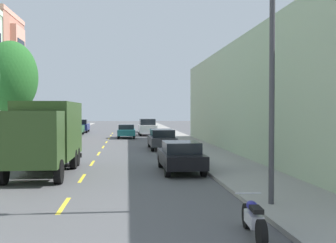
{
  "coord_description": "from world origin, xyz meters",
  "views": [
    {
      "loc": [
        1.92,
        -5.44,
        2.86
      ],
      "look_at": [
        4.78,
        23.17,
        2.11
      ],
      "focal_mm": 43.49,
      "sensor_mm": 36.0,
      "label": 1
    }
  ],
  "objects_px": {
    "street_tree_third": "(11,77)",
    "parked_suv_white": "(147,127)",
    "street_lamp": "(267,60)",
    "moving_teal_sedan": "(126,131)",
    "parked_sedan_silver": "(146,127)",
    "parked_motorcycle": "(254,219)",
    "parked_pickup_navy": "(81,126)",
    "parked_pickup_forest": "(73,128)",
    "parked_wagon_charcoal": "(162,139)",
    "parked_sedan_black": "(181,156)",
    "delivery_box_truck": "(46,132)"
  },
  "relations": [
    {
      "from": "delivery_box_truck",
      "to": "parked_sedan_black",
      "type": "bearing_deg",
      "value": -2.72
    },
    {
      "from": "delivery_box_truck",
      "to": "street_lamp",
      "type": "bearing_deg",
      "value": -44.71
    },
    {
      "from": "moving_teal_sedan",
      "to": "parked_wagon_charcoal",
      "type": "bearing_deg",
      "value": -78.33
    },
    {
      "from": "street_tree_third",
      "to": "street_lamp",
      "type": "xyz_separation_m",
      "value": [
        12.36,
        -18.8,
        -0.94
      ]
    },
    {
      "from": "delivery_box_truck",
      "to": "parked_motorcycle",
      "type": "height_order",
      "value": "delivery_box_truck"
    },
    {
      "from": "parked_sedan_silver",
      "to": "parked_suv_white",
      "type": "distance_m",
      "value": 7.04
    },
    {
      "from": "moving_teal_sedan",
      "to": "parked_motorcycle",
      "type": "distance_m",
      "value": 34.24
    },
    {
      "from": "delivery_box_truck",
      "to": "moving_teal_sedan",
      "type": "height_order",
      "value": "delivery_box_truck"
    },
    {
      "from": "parked_sedan_silver",
      "to": "parked_sedan_black",
      "type": "xyz_separation_m",
      "value": [
        0.04,
        -35.74,
        0.0
      ]
    },
    {
      "from": "parked_pickup_navy",
      "to": "moving_teal_sedan",
      "type": "relative_size",
      "value": 1.19
    },
    {
      "from": "street_tree_third",
      "to": "parked_wagon_charcoal",
      "type": "bearing_deg",
      "value": -0.75
    },
    {
      "from": "parked_wagon_charcoal",
      "to": "parked_pickup_navy",
      "type": "distance_m",
      "value": 26.2
    },
    {
      "from": "street_tree_third",
      "to": "street_lamp",
      "type": "distance_m",
      "value": 22.52
    },
    {
      "from": "parked_pickup_forest",
      "to": "parked_sedan_black",
      "type": "distance_m",
      "value": 30.53
    },
    {
      "from": "street_tree_third",
      "to": "parked_pickup_forest",
      "type": "distance_m",
      "value": 18.49
    },
    {
      "from": "parked_pickup_navy",
      "to": "parked_wagon_charcoal",
      "type": "bearing_deg",
      "value": -70.56
    },
    {
      "from": "delivery_box_truck",
      "to": "parked_pickup_forest",
      "type": "height_order",
      "value": "delivery_box_truck"
    },
    {
      "from": "parked_pickup_forest",
      "to": "moving_teal_sedan",
      "type": "xyz_separation_m",
      "value": [
        6.15,
        -5.11,
        -0.08
      ]
    },
    {
      "from": "parked_sedan_silver",
      "to": "parked_pickup_navy",
      "type": "height_order",
      "value": "parked_pickup_navy"
    },
    {
      "from": "parked_sedan_silver",
      "to": "parked_motorcycle",
      "type": "height_order",
      "value": "parked_sedan_silver"
    },
    {
      "from": "parked_wagon_charcoal",
      "to": "parked_sedan_black",
      "type": "bearing_deg",
      "value": -90.29
    },
    {
      "from": "parked_motorcycle",
      "to": "parked_pickup_forest",
      "type": "bearing_deg",
      "value": 103.06
    },
    {
      "from": "street_tree_third",
      "to": "parked_suv_white",
      "type": "distance_m",
      "value": 20.74
    },
    {
      "from": "street_lamp",
      "to": "moving_teal_sedan",
      "type": "xyz_separation_m",
      "value": [
        -4.16,
        31.52,
        -3.58
      ]
    },
    {
      "from": "delivery_box_truck",
      "to": "parked_suv_white",
      "type": "xyz_separation_m",
      "value": [
        6.03,
        28.41,
        -0.88
      ]
    },
    {
      "from": "parked_sedan_black",
      "to": "parked_motorcycle",
      "type": "distance_m",
      "value": 9.98
    },
    {
      "from": "parked_pickup_forest",
      "to": "parked_pickup_navy",
      "type": "height_order",
      "value": "same"
    },
    {
      "from": "parked_wagon_charcoal",
      "to": "parked_sedan_black",
      "type": "relative_size",
      "value": 1.04
    },
    {
      "from": "street_lamp",
      "to": "parked_motorcycle",
      "type": "bearing_deg",
      "value": -114.98
    },
    {
      "from": "parked_sedan_silver",
      "to": "parked_sedan_black",
      "type": "height_order",
      "value": "same"
    },
    {
      "from": "street_tree_third",
      "to": "parked_sedan_black",
      "type": "xyz_separation_m",
      "value": [
        10.8,
        -11.42,
        -4.52
      ]
    },
    {
      "from": "street_lamp",
      "to": "parked_suv_white",
      "type": "bearing_deg",
      "value": 92.74
    },
    {
      "from": "street_lamp",
      "to": "moving_teal_sedan",
      "type": "height_order",
      "value": "street_lamp"
    },
    {
      "from": "street_tree_third",
      "to": "parked_suv_white",
      "type": "relative_size",
      "value": 1.6
    },
    {
      "from": "street_lamp",
      "to": "delivery_box_truck",
      "type": "height_order",
      "value": "street_lamp"
    },
    {
      "from": "parked_wagon_charcoal",
      "to": "parked_sedan_black",
      "type": "distance_m",
      "value": 11.27
    },
    {
      "from": "street_tree_third",
      "to": "parked_sedan_silver",
      "type": "distance_m",
      "value": 26.98
    },
    {
      "from": "street_tree_third",
      "to": "parked_pickup_navy",
      "type": "distance_m",
      "value": 25.05
    },
    {
      "from": "moving_teal_sedan",
      "to": "parked_suv_white",
      "type": "bearing_deg",
      "value": 62.0
    },
    {
      "from": "parked_sedan_black",
      "to": "street_lamp",
      "type": "bearing_deg",
      "value": -78.1
    },
    {
      "from": "parked_pickup_forest",
      "to": "moving_teal_sedan",
      "type": "relative_size",
      "value": 1.18
    },
    {
      "from": "parked_wagon_charcoal",
      "to": "parked_pickup_navy",
      "type": "bearing_deg",
      "value": 109.44
    },
    {
      "from": "street_tree_third",
      "to": "delivery_box_truck",
      "type": "distance_m",
      "value": 12.51
    },
    {
      "from": "parked_sedan_silver",
      "to": "parked_motorcycle",
      "type": "relative_size",
      "value": 2.2
    },
    {
      "from": "parked_wagon_charcoal",
      "to": "delivery_box_truck",
      "type": "bearing_deg",
      "value": -119.68
    },
    {
      "from": "parked_motorcycle",
      "to": "parked_pickup_navy",
      "type": "bearing_deg",
      "value": 101.1
    },
    {
      "from": "parked_sedan_silver",
      "to": "parked_suv_white",
      "type": "relative_size",
      "value": 0.94
    },
    {
      "from": "street_tree_third",
      "to": "moving_teal_sedan",
      "type": "bearing_deg",
      "value": 57.2
    },
    {
      "from": "parked_sedan_silver",
      "to": "parked_pickup_forest",
      "type": "height_order",
      "value": "parked_pickup_forest"
    },
    {
      "from": "parked_pickup_forest",
      "to": "moving_teal_sedan",
      "type": "height_order",
      "value": "parked_pickup_forest"
    }
  ]
}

